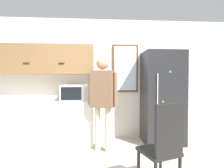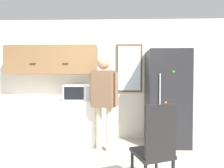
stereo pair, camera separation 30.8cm
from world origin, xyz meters
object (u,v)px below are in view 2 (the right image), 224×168
at_px(person, 104,93).
at_px(refrigerator, 166,98).
at_px(microwave, 78,92).
at_px(chair, 156,146).

xyz_separation_m(person, refrigerator, (1.28, 0.36, -0.12)).
distance_m(microwave, chair, 2.12).
relative_size(microwave, person, 0.32).
height_order(microwave, chair, microwave).
height_order(microwave, person, person).
bearing_deg(person, refrigerator, 39.07).
relative_size(person, refrigerator, 0.91).
bearing_deg(person, chair, -37.80).
distance_m(microwave, refrigerator, 1.84).
bearing_deg(chair, refrigerator, -128.82).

